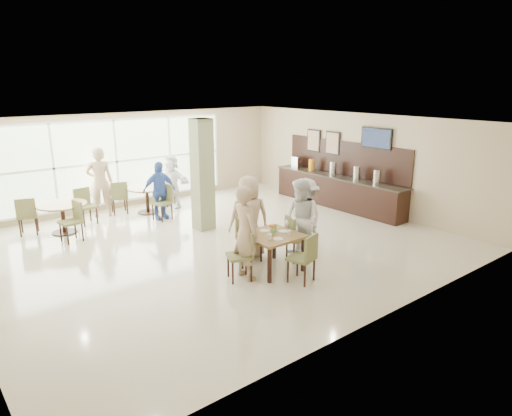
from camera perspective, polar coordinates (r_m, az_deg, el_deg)
ground at (r=10.70m, az=-4.87°, el=-4.51°), size 10.00×10.00×0.00m
room_shell at (r=10.25m, az=-5.09°, el=4.47°), size 10.00×10.00×10.00m
window_bank at (r=13.99m, az=-17.04°, el=5.57°), size 7.00×0.04×7.00m
column at (r=11.51m, az=-6.72°, el=4.11°), size 0.45×0.45×2.80m
main_table at (r=9.04m, az=2.04°, el=-3.82°), size 1.04×1.04×0.75m
round_table_left at (r=12.25m, az=-23.04°, el=-0.24°), size 1.19×1.19×0.75m
round_table_right at (r=13.41m, az=-13.48°, el=1.81°), size 1.11×1.11×0.75m
chairs_main_table at (r=9.11m, az=2.04°, el=-4.93°), size 2.15×1.98×0.95m
chairs_table_left at (r=12.30m, az=-23.10°, el=-0.75°), size 1.95×1.74×0.95m
chairs_table_right at (r=13.46m, az=-13.22°, el=1.43°), size 2.05×1.89×0.95m
tabletop_clutter at (r=9.00m, az=2.42°, el=-2.92°), size 0.64×0.75×0.21m
buffet_counter at (r=13.92m, az=10.14°, el=2.40°), size 0.64×4.70×1.95m
wall_tv at (r=13.15m, az=14.82°, el=8.44°), size 0.06×1.00×0.58m
framed_art_a at (r=14.20m, az=9.56°, el=8.01°), size 0.05×0.55×0.70m
framed_art_b at (r=14.74m, az=7.23°, el=8.37°), size 0.05×0.55×0.70m
teen_left at (r=8.61m, az=-1.33°, el=-3.09°), size 0.47×0.68×1.82m
teen_far at (r=9.65m, az=-0.89°, el=-1.16°), size 0.98×0.77×1.78m
teen_right at (r=9.58m, az=5.63°, el=-1.50°), size 0.74×0.90×1.73m
teen_standing at (r=10.24m, az=6.24°, el=-0.73°), size 0.90×1.18×1.61m
adult_a at (r=12.69m, az=-12.00°, el=2.15°), size 0.96×0.58×1.59m
adult_b at (r=13.82m, az=-10.55°, el=3.29°), size 1.15×1.60×1.58m
adult_standing at (r=13.31m, az=-18.93°, el=3.07°), size 0.82×0.66×1.96m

